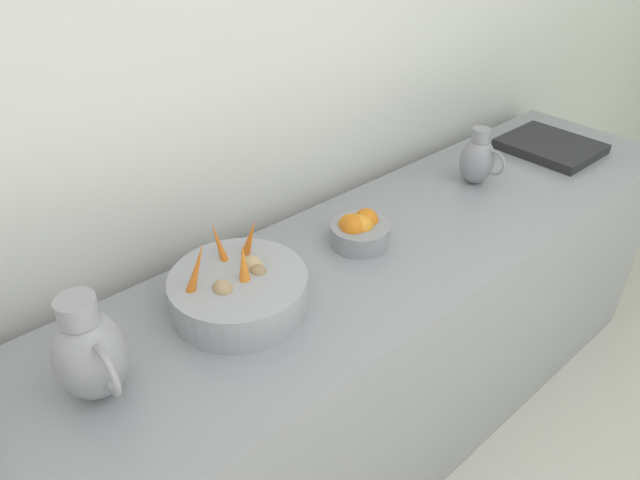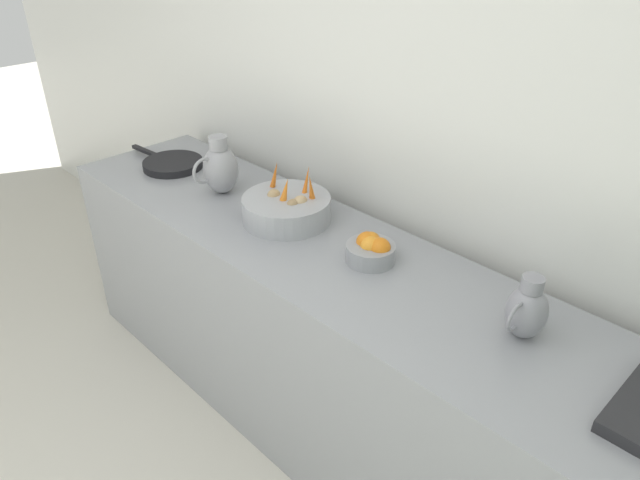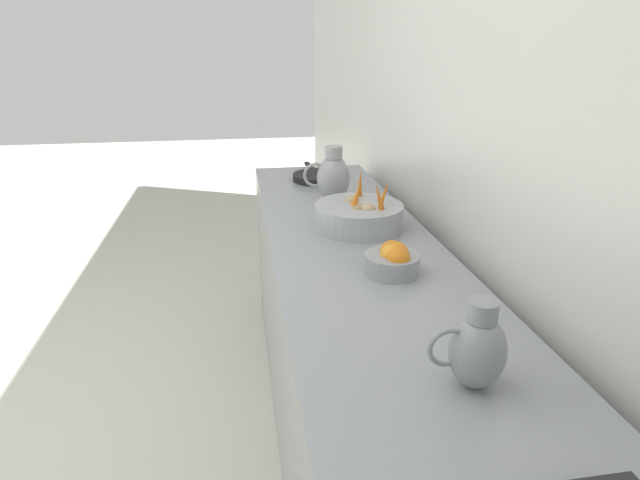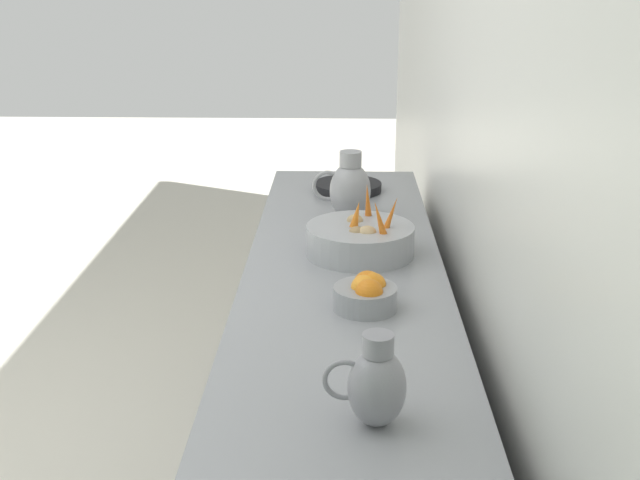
# 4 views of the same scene
# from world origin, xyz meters

# --- Properties ---
(prep_counter) EXTENTS (0.62, 2.90, 0.87)m
(prep_counter) POSITION_xyz_m (-1.53, -0.04, 0.44)
(prep_counter) COLOR gray
(prep_counter) RESTS_ON ground_plane
(vegetable_colander) EXTENTS (0.35, 0.35, 0.22)m
(vegetable_colander) POSITION_xyz_m (-1.58, -0.40, 0.93)
(vegetable_colander) COLOR #9EA0A5
(vegetable_colander) RESTS_ON prep_counter
(orange_bowl) EXTENTS (0.17, 0.17, 0.10)m
(orange_bowl) POSITION_xyz_m (-1.59, 0.03, 0.92)
(orange_bowl) COLOR gray
(orange_bowl) RESTS_ON prep_counter
(metal_pitcher_tall) EXTENTS (0.21, 0.15, 0.25)m
(metal_pitcher_tall) POSITION_xyz_m (-1.55, -0.78, 0.99)
(metal_pitcher_tall) COLOR #939399
(metal_pitcher_tall) RESTS_ON prep_counter
(metal_pitcher_short) EXTENTS (0.17, 0.12, 0.20)m
(metal_pitcher_short) POSITION_xyz_m (-1.59, 0.61, 0.96)
(metal_pitcher_short) COLOR gray
(metal_pitcher_short) RESTS_ON prep_counter
(counter_sink_basin) EXTENTS (0.34, 0.30, 0.04)m
(counter_sink_basin) POSITION_xyz_m (-1.56, 1.06, 0.89)
(counter_sink_basin) COLOR #232326
(counter_sink_basin) RESTS_ON prep_counter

